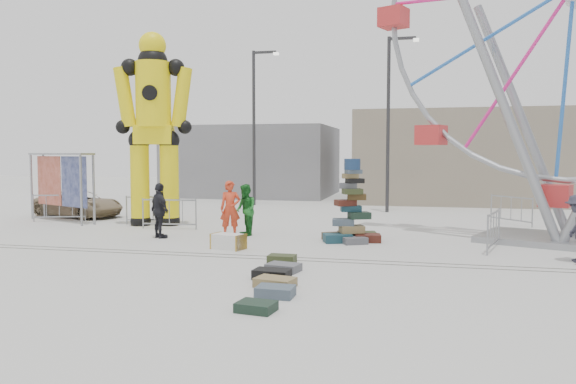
% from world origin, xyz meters
% --- Properties ---
extents(ground, '(90.00, 90.00, 0.00)m').
position_xyz_m(ground, '(0.00, 0.00, 0.00)').
color(ground, '#9E9E99').
rests_on(ground, ground).
extents(track_line_near, '(40.00, 0.04, 0.01)m').
position_xyz_m(track_line_near, '(0.00, 0.60, 0.00)').
color(track_line_near, '#47443F').
rests_on(track_line_near, ground).
extents(track_line_far, '(40.00, 0.04, 0.01)m').
position_xyz_m(track_line_far, '(0.00, 1.00, 0.00)').
color(track_line_far, '#47443F').
rests_on(track_line_far, ground).
extents(building_right, '(12.00, 8.00, 5.00)m').
position_xyz_m(building_right, '(7.00, 20.00, 2.50)').
color(building_right, gray).
rests_on(building_right, ground).
extents(building_left, '(10.00, 8.00, 4.40)m').
position_xyz_m(building_left, '(-6.00, 22.00, 2.20)').
color(building_left, gray).
rests_on(building_left, ground).
extents(lamp_post_right, '(1.41, 0.25, 8.00)m').
position_xyz_m(lamp_post_right, '(3.09, 13.00, 4.48)').
color(lamp_post_right, '#2D2D30').
rests_on(lamp_post_right, ground).
extents(lamp_post_left, '(1.41, 0.25, 8.00)m').
position_xyz_m(lamp_post_left, '(-3.91, 15.00, 4.48)').
color(lamp_post_left, '#2D2D30').
rests_on(lamp_post_left, ground).
extents(suitcase_tower, '(1.92, 1.66, 2.56)m').
position_xyz_m(suitcase_tower, '(2.37, 4.04, 0.72)').
color(suitcase_tower, '#183D4A').
rests_on(suitcase_tower, ground).
extents(crash_test_dummy, '(2.96, 1.30, 7.44)m').
position_xyz_m(crash_test_dummy, '(-5.31, 6.22, 3.92)').
color(crash_test_dummy, black).
rests_on(crash_test_dummy, ground).
extents(ferris_wheel, '(10.85, 4.65, 13.54)m').
position_xyz_m(ferris_wheel, '(8.73, 5.04, 6.67)').
color(ferris_wheel, gray).
rests_on(ferris_wheel, ground).
extents(banner_scaffold, '(3.70, 2.13, 2.73)m').
position_xyz_m(banner_scaffold, '(-9.44, 6.43, 2.05)').
color(banner_scaffold, gray).
rests_on(banner_scaffold, ground).
extents(steamer_trunk, '(1.03, 0.76, 0.43)m').
position_xyz_m(steamer_trunk, '(-0.88, 1.86, 0.21)').
color(steamer_trunk, silver).
rests_on(steamer_trunk, ground).
extents(row_case_0, '(0.69, 0.46, 0.21)m').
position_xyz_m(row_case_0, '(1.09, 0.20, 0.10)').
color(row_case_0, '#313B1D').
rests_on(row_case_0, ground).
extents(row_case_1, '(0.84, 0.66, 0.18)m').
position_xyz_m(row_case_1, '(1.35, -0.74, 0.09)').
color(row_case_1, '#56585E').
rests_on(row_case_1, ground).
extents(row_case_2, '(0.83, 0.56, 0.21)m').
position_xyz_m(row_case_2, '(1.29, -1.57, 0.11)').
color(row_case_2, black).
rests_on(row_case_2, ground).
extents(row_case_3, '(0.88, 0.67, 0.19)m').
position_xyz_m(row_case_3, '(1.54, -2.25, 0.10)').
color(row_case_3, olive).
rests_on(row_case_3, ground).
extents(row_case_4, '(0.72, 0.53, 0.21)m').
position_xyz_m(row_case_4, '(1.74, -3.02, 0.10)').
color(row_case_4, '#455463').
rests_on(row_case_4, ground).
extents(row_case_5, '(0.72, 0.59, 0.17)m').
position_xyz_m(row_case_5, '(1.66, -4.05, 0.09)').
color(row_case_5, black).
rests_on(row_case_5, ground).
extents(barricade_dummy_a, '(1.91, 0.78, 1.10)m').
position_xyz_m(barricade_dummy_a, '(-9.62, 6.51, 0.55)').
color(barricade_dummy_a, gray).
rests_on(barricade_dummy_a, ground).
extents(barricade_dummy_b, '(1.95, 0.66, 1.10)m').
position_xyz_m(barricade_dummy_b, '(-5.53, 6.49, 0.55)').
color(barricade_dummy_b, gray).
rests_on(barricade_dummy_b, ground).
extents(barricade_dummy_c, '(2.00, 0.24, 1.10)m').
position_xyz_m(barricade_dummy_c, '(-4.35, 5.39, 0.55)').
color(barricade_dummy_c, gray).
rests_on(barricade_dummy_c, ground).
extents(barricade_wheel_front, '(0.63, 1.95, 1.10)m').
position_xyz_m(barricade_wheel_front, '(6.46, 3.39, 0.55)').
color(barricade_wheel_front, gray).
rests_on(barricade_wheel_front, ground).
extents(barricade_wheel_back, '(1.32, 1.63, 1.10)m').
position_xyz_m(barricade_wheel_back, '(7.86, 9.55, 0.55)').
color(barricade_wheel_back, gray).
rests_on(barricade_wheel_back, ground).
extents(pedestrian_red, '(0.78, 0.65, 1.84)m').
position_xyz_m(pedestrian_red, '(-1.59, 4.11, 0.92)').
color(pedestrian_red, red).
rests_on(pedestrian_red, ground).
extents(pedestrian_green, '(1.01, 1.05, 1.71)m').
position_xyz_m(pedestrian_green, '(-1.19, 4.45, 0.86)').
color(pedestrian_green, '#196721').
rests_on(pedestrian_green, ground).
extents(pedestrian_black, '(1.09, 0.99, 1.78)m').
position_xyz_m(pedestrian_black, '(-3.71, 3.32, 0.89)').
color(pedestrian_black, black).
rests_on(pedestrian_black, ground).
extents(parked_suv, '(4.38, 2.83, 1.12)m').
position_xyz_m(parked_suv, '(-9.79, 8.08, 0.56)').
color(parked_suv, '#8C785A').
rests_on(parked_suv, ground).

